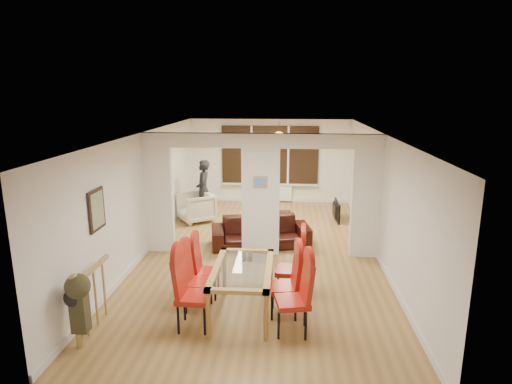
# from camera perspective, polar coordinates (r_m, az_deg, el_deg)

# --- Properties ---
(floor) EXTENTS (5.00, 9.00, 0.01)m
(floor) POSITION_cam_1_polar(r_m,az_deg,el_deg) (9.43, 0.60, -8.10)
(floor) COLOR olive
(floor) RESTS_ON ground
(room_walls) EXTENTS (5.00, 9.00, 2.60)m
(room_walls) POSITION_cam_1_polar(r_m,az_deg,el_deg) (9.04, 0.62, -0.41)
(room_walls) COLOR silver
(room_walls) RESTS_ON floor
(divider_wall) EXTENTS (5.00, 0.18, 2.60)m
(divider_wall) POSITION_cam_1_polar(r_m,az_deg,el_deg) (9.04, 0.62, -0.41)
(divider_wall) COLOR white
(divider_wall) RESTS_ON floor
(bay_window_blinds) EXTENTS (3.00, 0.08, 1.80)m
(bay_window_blinds) POSITION_cam_1_polar(r_m,az_deg,el_deg) (13.35, 1.86, 4.96)
(bay_window_blinds) COLOR black
(bay_window_blinds) RESTS_ON room_walls
(radiator) EXTENTS (1.40, 0.08, 0.50)m
(radiator) POSITION_cam_1_polar(r_m,az_deg,el_deg) (13.54, 1.82, -0.09)
(radiator) COLOR white
(radiator) RESTS_ON floor
(pendant_light) EXTENTS (0.36, 0.36, 0.36)m
(pendant_light) POSITION_cam_1_polar(r_m,az_deg,el_deg) (12.13, 3.08, 7.19)
(pendant_light) COLOR orange
(pendant_light) RESTS_ON room_walls
(stair_newel) EXTENTS (0.40, 1.20, 1.10)m
(stair_newel) POSITION_cam_1_polar(r_m,az_deg,el_deg) (6.87, -20.84, -12.55)
(stair_newel) COLOR #A4844B
(stair_newel) RESTS_ON floor
(wall_poster) EXTENTS (0.04, 0.52, 0.67)m
(wall_poster) POSITION_cam_1_polar(r_m,az_deg,el_deg) (7.28, -20.48, -2.23)
(wall_poster) COLOR gray
(wall_poster) RESTS_ON room_walls
(pillar_photo) EXTENTS (0.30, 0.03, 0.25)m
(pillar_photo) POSITION_cam_1_polar(r_m,az_deg,el_deg) (8.87, 0.58, 1.32)
(pillar_photo) COLOR #4C8CD8
(pillar_photo) RESTS_ON divider_wall
(dining_table) EXTENTS (0.92, 1.64, 0.77)m
(dining_table) POSITION_cam_1_polar(r_m,az_deg,el_deg) (6.94, -1.79, -12.88)
(dining_table) COLOR olive
(dining_table) RESTS_ON floor
(dining_chair_la) EXTENTS (0.49, 0.49, 1.17)m
(dining_chair_la) POSITION_cam_1_polar(r_m,az_deg,el_deg) (6.50, -8.34, -12.97)
(dining_chair_la) COLOR maroon
(dining_chair_la) RESTS_ON floor
(dining_chair_lb) EXTENTS (0.47, 0.47, 1.06)m
(dining_chair_lb) POSITION_cam_1_polar(r_m,az_deg,el_deg) (7.02, -7.75, -11.35)
(dining_chair_lb) COLOR maroon
(dining_chair_lb) RESTS_ON floor
(dining_chair_lc) EXTENTS (0.42, 0.42, 1.02)m
(dining_chair_lc) POSITION_cam_1_polar(r_m,az_deg,el_deg) (7.42, -6.58, -10.05)
(dining_chair_lc) COLOR maroon
(dining_chair_lc) RESTS_ON floor
(dining_chair_ra) EXTENTS (0.54, 0.54, 1.15)m
(dining_chair_ra) POSITION_cam_1_polar(r_m,az_deg,el_deg) (6.34, 4.90, -13.66)
(dining_chair_ra) COLOR maroon
(dining_chair_ra) RESTS_ON floor
(dining_chair_rb) EXTENTS (0.51, 0.51, 1.11)m
(dining_chair_rb) POSITION_cam_1_polar(r_m,az_deg,el_deg) (6.80, 3.78, -11.91)
(dining_chair_rb) COLOR maroon
(dining_chair_rb) RESTS_ON floor
(dining_chair_rc) EXTENTS (0.49, 0.49, 1.15)m
(dining_chair_rc) POSITION_cam_1_polar(r_m,az_deg,el_deg) (7.35, 4.49, -9.72)
(dining_chair_rc) COLOR maroon
(dining_chair_rc) RESTS_ON floor
(sofa) EXTENTS (2.34, 1.28, 0.65)m
(sofa) POSITION_cam_1_polar(r_m,az_deg,el_deg) (9.75, 0.62, -5.33)
(sofa) COLOR black
(sofa) RESTS_ON floor
(armchair) EXTENTS (1.17, 1.17, 0.78)m
(armchair) POSITION_cam_1_polar(r_m,az_deg,el_deg) (11.62, -7.99, -2.04)
(armchair) COLOR #BDB5A0
(armchair) RESTS_ON floor
(person) EXTENTS (0.65, 0.48, 1.63)m
(person) POSITION_cam_1_polar(r_m,az_deg,el_deg) (11.75, -7.03, 0.30)
(person) COLOR black
(person) RESTS_ON floor
(television) EXTENTS (0.92, 0.15, 0.53)m
(television) POSITION_cam_1_polar(r_m,az_deg,el_deg) (11.85, 10.31, -2.45)
(television) COLOR black
(television) RESTS_ON floor
(coffee_table) EXTENTS (1.03, 0.58, 0.23)m
(coffee_table) POSITION_cam_1_polar(r_m,az_deg,el_deg) (11.69, 2.20, -3.23)
(coffee_table) COLOR black
(coffee_table) RESTS_ON floor
(bottle) EXTENTS (0.07, 0.07, 0.29)m
(bottle) POSITION_cam_1_polar(r_m,az_deg,el_deg) (11.62, 1.62, -2.00)
(bottle) COLOR #143F19
(bottle) RESTS_ON coffee_table
(bowl) EXTENTS (0.23, 0.23, 0.06)m
(bowl) POSITION_cam_1_polar(r_m,az_deg,el_deg) (11.59, 1.18, -2.64)
(bowl) COLOR black
(bowl) RESTS_ON coffee_table
(shoes) EXTENTS (0.23, 0.25, 0.10)m
(shoes) POSITION_cam_1_polar(r_m,az_deg,el_deg) (9.04, -1.21, -8.75)
(shoes) COLOR black
(shoes) RESTS_ON floor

